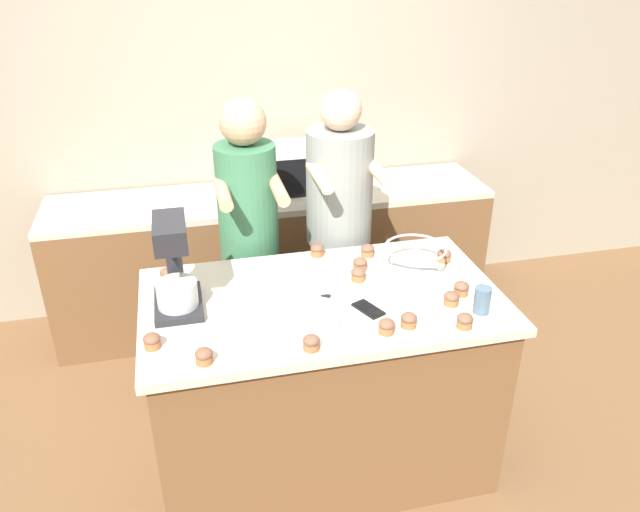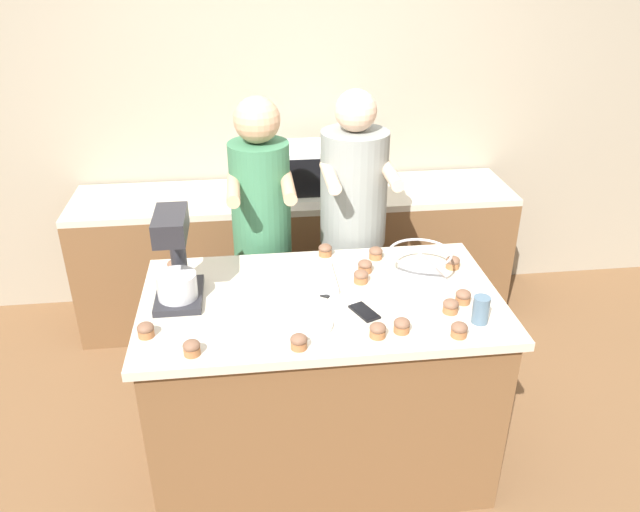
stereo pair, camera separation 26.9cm
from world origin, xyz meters
name	(u,v)px [view 2 (the right image)]	position (x,y,z in m)	size (l,w,h in m)	color
ground_plane	(321,456)	(0.00, 0.00, 0.00)	(16.00, 16.00, 0.00)	brown
back_wall	(289,108)	(0.00, 1.73, 1.35)	(10.00, 0.06, 2.70)	gray
island_counter	(321,382)	(0.00, 0.00, 0.47)	(1.58, 0.89, 0.95)	brown
back_counter	(296,254)	(0.00, 1.38, 0.45)	(2.80, 0.60, 0.89)	brown
person_left	(263,243)	(-0.23, 0.67, 0.90)	(0.33, 0.49, 1.68)	#232328
person_right	(353,239)	(0.25, 0.67, 0.89)	(0.36, 0.51, 1.70)	#33384C
stand_mixer	(176,262)	(-0.62, 0.06, 1.12)	(0.20, 0.30, 0.41)	#232328
mixing_bowl	(419,265)	(0.46, 0.09, 1.02)	(0.29, 0.29, 0.15)	#BCBCC1
baking_tray	(293,278)	(-0.11, 0.15, 0.96)	(0.38, 0.29, 0.04)	silver
microwave_oven	(321,169)	(0.17, 1.38, 1.05)	(0.50, 0.34, 0.30)	silver
cell_phone	(364,312)	(0.16, -0.15, 0.95)	(0.12, 0.16, 0.01)	black
drinking_glass	(481,310)	(0.62, -0.27, 1.00)	(0.07, 0.07, 0.12)	slate
small_plate	(312,325)	(-0.06, -0.23, 0.95)	(0.16, 0.16, 0.02)	white
knife	(333,298)	(0.05, -0.02, 0.95)	(0.19, 0.14, 0.01)	#BCBCC1
cupcake_0	(146,330)	(-0.73, -0.21, 0.98)	(0.07, 0.07, 0.06)	#9E6038
cupcake_1	(459,330)	(0.50, -0.36, 0.98)	(0.07, 0.07, 0.06)	#9E6038
cupcake_2	(378,330)	(0.18, -0.33, 0.98)	(0.07, 0.07, 0.06)	#9E6038
cupcake_3	(451,306)	(0.52, -0.19, 0.98)	(0.07, 0.07, 0.06)	#9E6038
cupcake_4	(453,262)	(0.65, 0.19, 0.98)	(0.07, 0.07, 0.06)	#9E6038
cupcake_5	(376,253)	(0.31, 0.33, 0.98)	(0.07, 0.07, 0.06)	#9E6038
cupcake_6	(402,325)	(0.29, -0.31, 0.98)	(0.07, 0.07, 0.06)	#9E6038
cupcake_7	(365,266)	(0.23, 0.20, 0.98)	(0.07, 0.07, 0.06)	#9E6038
cupcake_8	(192,348)	(-0.54, -0.36, 0.98)	(0.07, 0.07, 0.06)	#9E6038
cupcake_9	(299,342)	(-0.13, -0.37, 0.98)	(0.07, 0.07, 0.06)	#9E6038
cupcake_10	(361,276)	(0.20, 0.11, 0.98)	(0.07, 0.07, 0.06)	#9E6038
cupcake_11	(463,297)	(0.60, -0.12, 0.98)	(0.07, 0.07, 0.06)	#9E6038
cupcake_12	(325,250)	(0.07, 0.39, 0.98)	(0.07, 0.07, 0.06)	#9E6038
cupcake_13	(174,266)	(-0.66, 0.31, 0.98)	(0.07, 0.07, 0.06)	#9E6038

